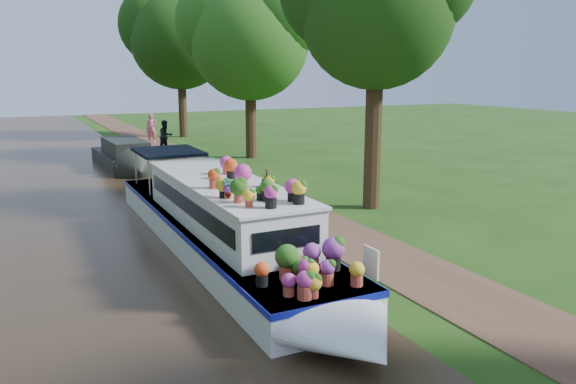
% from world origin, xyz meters
% --- Properties ---
extents(ground, '(100.00, 100.00, 0.00)m').
position_xyz_m(ground, '(0.00, 0.00, 0.00)').
color(ground, '#1B3D0F').
rests_on(ground, ground).
extents(canal_water, '(10.00, 100.00, 0.02)m').
position_xyz_m(canal_water, '(-6.00, 0.00, 0.01)').
color(canal_water, black).
rests_on(canal_water, ground).
extents(towpath, '(2.20, 100.00, 0.03)m').
position_xyz_m(towpath, '(1.20, 0.00, 0.01)').
color(towpath, '#4B3223').
rests_on(towpath, ground).
extents(plant_boat, '(2.29, 13.52, 2.31)m').
position_xyz_m(plant_boat, '(-2.25, 0.45, 0.85)').
color(plant_boat, white).
rests_on(plant_boat, canal_water).
extents(tree_near_mid, '(6.90, 6.60, 9.40)m').
position_xyz_m(tree_near_mid, '(4.48, 15.08, 6.44)').
color(tree_near_mid, black).
rests_on(tree_near_mid, ground).
extents(tree_near_far, '(7.59, 7.26, 10.30)m').
position_xyz_m(tree_near_far, '(3.98, 26.09, 7.05)').
color(tree_near_far, black).
rests_on(tree_near_far, ground).
extents(second_boat, '(2.15, 6.88, 1.32)m').
position_xyz_m(second_boat, '(-2.02, 14.60, 0.54)').
color(second_boat, black).
rests_on(second_boat, canal_water).
extents(pedestrian_pink, '(0.78, 0.65, 1.83)m').
position_xyz_m(pedestrian_pink, '(1.21, 23.35, 0.94)').
color(pedestrian_pink, '#D0559B').
rests_on(pedestrian_pink, towpath).
extents(pedestrian_dark, '(1.05, 0.94, 1.77)m').
position_xyz_m(pedestrian_dark, '(0.96, 18.81, 0.91)').
color(pedestrian_dark, black).
rests_on(pedestrian_dark, towpath).
extents(verge_plant, '(0.42, 0.40, 0.38)m').
position_xyz_m(verge_plant, '(-0.26, 5.00, 0.19)').
color(verge_plant, '#2D601C').
rests_on(verge_plant, ground).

